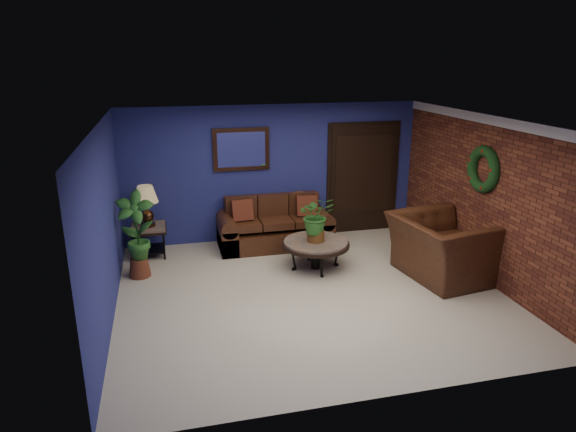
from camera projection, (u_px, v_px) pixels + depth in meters
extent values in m
plane|color=beige|center=(310.00, 292.00, 7.54)|extent=(5.50, 5.50, 0.00)
cube|color=navy|center=(274.00, 173.00, 9.48)|extent=(5.50, 0.04, 2.50)
cube|color=navy|center=(105.00, 226.00, 6.55)|extent=(0.04, 5.00, 2.50)
cube|color=brown|center=(485.00, 199.00, 7.79)|extent=(0.04, 5.00, 2.50)
cube|color=silver|center=(313.00, 121.00, 6.79)|extent=(5.50, 5.00, 0.02)
cube|color=white|center=(493.00, 121.00, 7.42)|extent=(0.03, 5.00, 0.14)
cube|color=#3C2213|center=(241.00, 149.00, 9.17)|extent=(1.02, 0.06, 0.77)
cube|color=black|center=(363.00, 179.00, 9.91)|extent=(1.44, 0.06, 2.18)
torus|color=black|center=(483.00, 169.00, 7.68)|extent=(0.16, 0.72, 0.72)
cube|color=#452613|center=(275.00, 237.00, 9.33)|extent=(2.03, 0.87, 0.33)
cube|color=#452613|center=(271.00, 216.00, 9.53)|extent=(1.73, 0.24, 0.83)
cube|color=#452613|center=(244.00, 225.00, 9.05)|extent=(0.56, 0.60, 0.13)
cube|color=#452613|center=(276.00, 222.00, 9.18)|extent=(0.56, 0.60, 0.13)
cube|color=#452613|center=(307.00, 220.00, 9.31)|extent=(0.56, 0.60, 0.13)
cube|color=#452613|center=(228.00, 238.00, 9.11)|extent=(0.29, 0.87, 0.46)
cube|color=#452613|center=(321.00, 230.00, 9.50)|extent=(0.29, 0.87, 0.46)
cube|color=maroon|center=(242.00, 210.00, 9.01)|extent=(0.37, 0.11, 0.37)
cube|color=maroon|center=(307.00, 206.00, 9.27)|extent=(0.37, 0.11, 0.37)
cylinder|color=#534D49|center=(316.00, 242.00, 8.28)|extent=(1.03, 1.03, 0.05)
cylinder|color=black|center=(316.00, 244.00, 8.29)|extent=(1.09, 1.09, 0.05)
cylinder|color=black|center=(315.00, 256.00, 8.35)|extent=(0.14, 0.14, 0.42)
cube|color=#534D49|center=(148.00, 227.00, 8.77)|extent=(0.56, 0.56, 0.05)
cube|color=black|center=(149.00, 229.00, 8.78)|extent=(0.60, 0.60, 0.04)
cube|color=black|center=(150.00, 249.00, 8.89)|extent=(0.51, 0.51, 0.03)
cylinder|color=black|center=(135.00, 248.00, 8.57)|extent=(0.03, 0.03, 0.52)
cylinder|color=black|center=(164.00, 245.00, 8.68)|extent=(0.03, 0.03, 0.52)
cylinder|color=black|center=(136.00, 238.00, 9.01)|extent=(0.03, 0.03, 0.52)
cylinder|color=black|center=(164.00, 236.00, 9.12)|extent=(0.03, 0.03, 0.52)
cylinder|color=#3C2213|center=(148.00, 224.00, 8.75)|extent=(0.25, 0.25, 0.05)
sphere|color=#3C2213|center=(148.00, 218.00, 8.71)|extent=(0.23, 0.23, 0.23)
cylinder|color=#3C2213|center=(147.00, 207.00, 8.66)|extent=(0.02, 0.02, 0.29)
cone|color=#A08758|center=(146.00, 196.00, 8.60)|extent=(0.41, 0.41, 0.29)
cube|color=brown|center=(302.00, 220.00, 9.40)|extent=(0.42, 0.42, 0.04)
torus|color=brown|center=(299.00, 201.00, 9.48)|extent=(0.38, 0.05, 0.38)
cylinder|color=brown|center=(296.00, 236.00, 9.27)|extent=(0.03, 0.03, 0.42)
cylinder|color=brown|center=(314.00, 234.00, 9.36)|extent=(0.03, 0.03, 0.42)
cylinder|color=brown|center=(290.00, 230.00, 9.59)|extent=(0.03, 0.03, 0.42)
cylinder|color=brown|center=(308.00, 228.00, 9.68)|extent=(0.03, 0.03, 0.42)
imported|color=#452613|center=(443.00, 248.00, 7.95)|extent=(1.49, 1.65, 0.96)
cylinder|color=brown|center=(316.00, 236.00, 8.24)|extent=(0.28, 0.28, 0.18)
imported|color=#1E581B|center=(316.00, 215.00, 8.14)|extent=(0.59, 0.52, 0.62)
cylinder|color=brown|center=(424.00, 249.00, 8.95)|extent=(0.26, 0.26, 0.20)
imported|color=#1E581B|center=(426.00, 228.00, 8.84)|extent=(0.45, 0.41, 0.68)
cylinder|color=brown|center=(140.00, 267.00, 8.06)|extent=(0.34, 0.34, 0.30)
imported|color=#1E581B|center=(136.00, 227.00, 7.86)|extent=(0.66, 0.51, 1.12)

